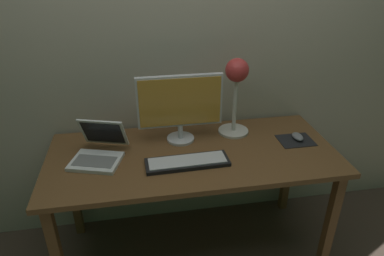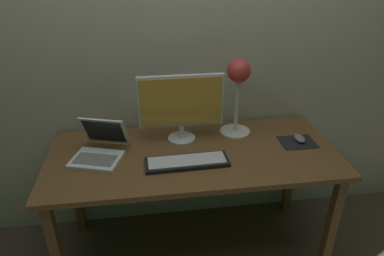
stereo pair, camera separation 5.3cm
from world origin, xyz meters
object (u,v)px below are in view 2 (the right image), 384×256
Objects in this scene: desk_lamp at (238,83)px; mouse at (300,138)px; keyboard_main at (187,162)px; monitor at (181,104)px; laptop at (100,146)px.

desk_lamp reaches higher than mouse.
desk_lamp is at bearing 41.82° from keyboard_main.
monitor is 1.04× the size of desk_lamp.
desk_lamp is at bearing 10.50° from laptop.
laptop reaches higher than mouse.
mouse is (0.68, 0.14, 0.01)m from keyboard_main.
laptop is 0.85m from desk_lamp.
keyboard_main is 0.95× the size of desk_lamp.
desk_lamp is at bearing 155.91° from mouse.
desk_lamp is 0.49m from mouse.
keyboard_main is 1.27× the size of laptop.
laptop reaches higher than keyboard_main.
mouse is at bearing 11.96° from keyboard_main.
monitor is 0.72m from mouse.
monitor is 1.09× the size of keyboard_main.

